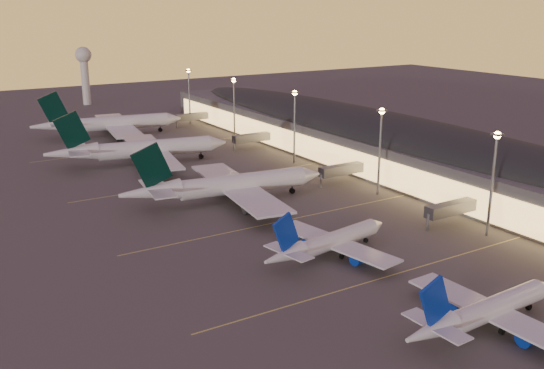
% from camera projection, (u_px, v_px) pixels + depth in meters
% --- Properties ---
extents(ground, '(700.00, 700.00, 0.00)m').
position_uv_depth(ground, '(374.00, 267.00, 129.86)').
color(ground, '#484543').
extents(airliner_narrow_south, '(37.44, 33.39, 13.40)m').
position_uv_depth(airliner_narrow_south, '(485.00, 312.00, 103.81)').
color(airliner_narrow_south, silver).
rests_on(airliner_narrow_south, ground).
extents(airliner_narrow_north, '(37.20, 33.61, 13.31)m').
position_uv_depth(airliner_narrow_north, '(329.00, 242.00, 134.46)').
color(airliner_narrow_north, silver).
rests_on(airliner_narrow_north, ground).
extents(airliner_wide_near, '(60.38, 55.44, 19.32)m').
position_uv_depth(airliner_wide_near, '(226.00, 186.00, 171.85)').
color(airliner_wide_near, silver).
rests_on(airliner_wide_near, ground).
extents(airliner_wide_mid, '(63.82, 58.88, 20.47)m').
position_uv_depth(airliner_wide_mid, '(140.00, 150.00, 213.94)').
color(airliner_wide_mid, silver).
rests_on(airliner_wide_mid, ground).
extents(airliner_wide_far, '(63.99, 58.82, 20.48)m').
position_uv_depth(airliner_wide_far, '(109.00, 124.00, 261.64)').
color(airliner_wide_far, silver).
rests_on(airliner_wide_far, ground).
extents(terminal_building, '(56.35, 255.00, 17.46)m').
position_uv_depth(terminal_building, '(373.00, 137.00, 217.72)').
color(terminal_building, '#4C4C51').
rests_on(terminal_building, ground).
extents(light_masts, '(2.20, 217.20, 25.90)m').
position_uv_depth(light_masts, '(329.00, 123.00, 196.14)').
color(light_masts, slate).
rests_on(light_masts, ground).
extents(radar_tower, '(9.00, 9.00, 32.50)m').
position_uv_depth(radar_tower, '(84.00, 66.00, 341.12)').
color(radar_tower, silver).
rests_on(radar_tower, ground).
extents(lane_markings, '(90.00, 180.36, 0.00)m').
position_uv_depth(lane_markings, '(275.00, 215.00, 162.53)').
color(lane_markings, '#D8C659').
rests_on(lane_markings, ground).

